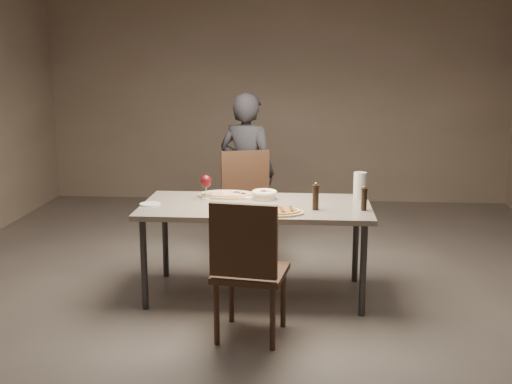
# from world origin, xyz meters

# --- Properties ---
(room) EXTENTS (7.00, 7.00, 7.00)m
(room) POSITION_xyz_m (0.00, 0.00, 1.40)
(room) COLOR #615953
(room) RESTS_ON ground
(dining_table) EXTENTS (1.80, 0.90, 0.75)m
(dining_table) POSITION_xyz_m (0.00, 0.00, 0.69)
(dining_table) COLOR gray
(dining_table) RESTS_ON ground
(zucchini_pizza) EXTENTS (0.54, 0.30, 0.05)m
(zucchini_pizza) POSITION_xyz_m (0.11, -0.28, 0.77)
(zucchini_pizza) COLOR tan
(zucchini_pizza) RESTS_ON dining_table
(ham_pizza) EXTENTS (0.50, 0.28, 0.04)m
(ham_pizza) POSITION_xyz_m (-0.26, 0.28, 0.77)
(ham_pizza) COLOR tan
(ham_pizza) RESTS_ON dining_table
(bread_basket) EXTENTS (0.21, 0.21, 0.07)m
(bread_basket) POSITION_xyz_m (0.05, 0.19, 0.79)
(bread_basket) COLOR #F4E8C6
(bread_basket) RESTS_ON dining_table
(oil_dish) EXTENTS (0.14, 0.14, 0.02)m
(oil_dish) POSITION_xyz_m (-0.07, 0.22, 0.76)
(oil_dish) COLOR white
(oil_dish) RESTS_ON dining_table
(pepper_mill_left) EXTENTS (0.05, 0.05, 0.21)m
(pepper_mill_left) POSITION_xyz_m (0.47, -0.14, 0.85)
(pepper_mill_left) COLOR black
(pepper_mill_left) RESTS_ON dining_table
(pepper_mill_right) EXTENTS (0.05, 0.05, 0.19)m
(pepper_mill_right) POSITION_xyz_m (0.83, -0.14, 0.84)
(pepper_mill_right) COLOR black
(pepper_mill_right) RESTS_ON dining_table
(carafe) EXTENTS (0.11, 0.11, 0.22)m
(carafe) POSITION_xyz_m (0.83, 0.27, 0.86)
(carafe) COLOR silver
(carafe) RESTS_ON dining_table
(wine_glass) EXTENTS (0.09, 0.09, 0.20)m
(wine_glass) POSITION_xyz_m (-0.42, 0.17, 0.89)
(wine_glass) COLOR silver
(wine_glass) RESTS_ON dining_table
(side_plate) EXTENTS (0.16, 0.16, 0.01)m
(side_plate) POSITION_xyz_m (-0.83, -0.08, 0.76)
(side_plate) COLOR white
(side_plate) RESTS_ON dining_table
(chair_near) EXTENTS (0.53, 0.53, 0.98)m
(chair_near) POSITION_xyz_m (0.01, -0.87, 0.55)
(chair_near) COLOR #3A2418
(chair_near) RESTS_ON ground
(chair_far) EXTENTS (0.60, 0.60, 1.02)m
(chair_far) POSITION_xyz_m (-0.15, 0.94, 0.57)
(chair_far) COLOR #3A2418
(chair_far) RESTS_ON ground
(diner) EXTENTS (0.66, 0.54, 1.56)m
(diner) POSITION_xyz_m (-0.19, 1.24, 0.78)
(diner) COLOR black
(diner) RESTS_ON ground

